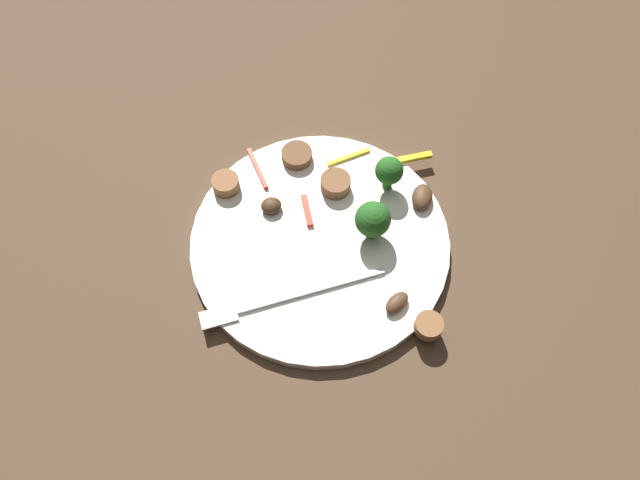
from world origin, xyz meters
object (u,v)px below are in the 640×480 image
(pepper_strip_3, at_px, (307,211))
(sausage_slice_2, at_px, (336,184))
(pepper_strip_0, at_px, (348,157))
(pepper_strip_2, at_px, (412,158))
(fork, at_px, (279,300))
(plate, at_px, (320,243))
(sausage_slice_0, at_px, (297,155))
(mushroom_2, at_px, (422,197))
(sausage_slice_1, at_px, (429,326))
(sausage_slice_3, at_px, (226,184))
(mushroom_1, at_px, (271,206))
(broccoli_floret_0, at_px, (373,220))
(broccoli_floret_1, at_px, (389,171))
(mushroom_0, at_px, (397,303))
(pepper_strip_1, at_px, (258,169))

(pepper_strip_3, bearing_deg, sausage_slice_2, -133.08)
(sausage_slice_2, relative_size, pepper_strip_0, 0.63)
(pepper_strip_2, bearing_deg, fork, 52.20)
(fork, distance_m, pepper_strip_3, 0.10)
(pepper_strip_3, bearing_deg, plate, 114.17)
(sausage_slice_0, relative_size, mushroom_2, 1.07)
(sausage_slice_2, bearing_deg, sausage_slice_1, 120.55)
(sausage_slice_3, height_order, pepper_strip_3, sausage_slice_3)
(sausage_slice_0, bearing_deg, mushroom_1, 70.41)
(mushroom_2, bearing_deg, sausage_slice_1, 90.25)
(sausage_slice_2, bearing_deg, broccoli_floret_0, 124.40)
(broccoli_floret_1, bearing_deg, sausage_slice_2, 4.40)
(sausage_slice_3, height_order, mushroom_0, sausage_slice_3)
(broccoli_floret_1, bearing_deg, pepper_strip_0, -40.60)
(pepper_strip_1, bearing_deg, mushroom_2, 169.43)
(plate, height_order, broccoli_floret_1, broccoli_floret_1)
(pepper_strip_1, bearing_deg, sausage_slice_1, 135.17)
(sausage_slice_3, xyz_separation_m, pepper_strip_1, (-0.03, -0.02, -0.00))
(sausage_slice_1, bearing_deg, mushroom_0, -37.45)
(plate, distance_m, mushroom_1, 0.06)
(sausage_slice_1, distance_m, pepper_strip_0, 0.20)
(mushroom_2, bearing_deg, sausage_slice_2, -7.88)
(plate, relative_size, pepper_strip_0, 5.26)
(plate, distance_m, fork, 0.08)
(pepper_strip_1, bearing_deg, pepper_strip_3, 137.57)
(plate, bearing_deg, broccoli_floret_0, -170.24)
(sausage_slice_0, bearing_deg, pepper_strip_3, 101.73)
(plate, bearing_deg, mushroom_0, 137.96)
(mushroom_2, bearing_deg, plate, 26.00)
(fork, distance_m, mushroom_0, 0.11)
(pepper_strip_1, bearing_deg, broccoli_floret_0, 148.46)
(sausage_slice_1, bearing_deg, mushroom_2, -89.75)
(sausage_slice_2, distance_m, pepper_strip_0, 0.04)
(pepper_strip_2, bearing_deg, sausage_slice_2, 25.96)
(sausage_slice_2, height_order, mushroom_0, sausage_slice_2)
(broccoli_floret_0, bearing_deg, mushroom_0, 107.54)
(broccoli_floret_1, xyz_separation_m, pepper_strip_0, (0.04, -0.03, -0.03))
(mushroom_0, relative_size, pepper_strip_1, 0.50)
(broccoli_floret_0, xyz_separation_m, sausage_slice_3, (0.15, -0.05, -0.02))
(pepper_strip_0, height_order, pepper_strip_1, pepper_strip_1)
(pepper_strip_0, relative_size, pepper_strip_3, 1.36)
(plate, bearing_deg, fork, 61.41)
(fork, distance_m, sausage_slice_3, 0.14)
(plate, height_order, mushroom_2, mushroom_2)
(pepper_strip_3, bearing_deg, pepper_strip_1, -42.43)
(fork, height_order, sausage_slice_1, sausage_slice_1)
(sausage_slice_3, xyz_separation_m, pepper_strip_0, (-0.13, -0.04, -0.01))
(sausage_slice_0, relative_size, pepper_strip_2, 0.73)
(broccoli_floret_1, distance_m, sausage_slice_3, 0.17)
(broccoli_floret_1, bearing_deg, mushroom_0, 93.12)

